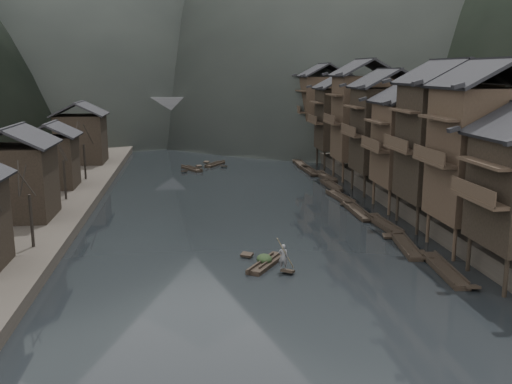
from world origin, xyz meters
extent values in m
plane|color=black|center=(0.00, 0.00, 0.00)|extent=(300.00, 300.00, 0.00)
cube|color=#2D2823|center=(35.00, 40.00, 0.90)|extent=(40.00, 200.00, 1.80)
cylinder|color=black|center=(14.20, -10.40, 1.30)|extent=(0.30, 0.30, 2.90)
cylinder|color=black|center=(14.20, -5.60, 1.30)|extent=(0.30, 0.30, 2.90)
cylinder|color=black|center=(16.95, -5.60, 1.30)|extent=(0.30, 0.30, 2.90)
cube|color=#34271C|center=(13.30, -8.00, 5.79)|extent=(1.20, 5.70, 0.25)
cylinder|color=#34271C|center=(14.20, -3.40, 1.30)|extent=(0.30, 0.30, 2.90)
cylinder|color=#34271C|center=(14.20, 1.40, 1.30)|extent=(0.30, 0.30, 2.90)
cylinder|color=#34271C|center=(16.95, -3.40, 1.30)|extent=(0.30, 0.30, 2.90)
cylinder|color=#34271C|center=(16.95, 1.40, 1.30)|extent=(0.30, 0.30, 2.90)
cube|color=#34271C|center=(17.30, -1.00, 7.63)|extent=(7.00, 6.00, 10.06)
cube|color=#34271C|center=(13.30, -1.00, 7.13)|extent=(1.20, 5.70, 0.25)
cylinder|color=black|center=(14.20, 3.60, 1.30)|extent=(0.30, 0.30, 2.90)
cylinder|color=black|center=(14.20, 8.40, 1.30)|extent=(0.30, 0.30, 2.90)
cylinder|color=black|center=(16.95, 3.60, 1.30)|extent=(0.30, 0.30, 2.90)
cylinder|color=black|center=(16.95, 8.40, 1.30)|extent=(0.30, 0.30, 2.90)
cube|color=black|center=(17.30, 6.00, 7.68)|extent=(7.00, 6.00, 10.16)
cube|color=#34271C|center=(13.30, 6.00, 7.17)|extent=(1.20, 5.70, 0.25)
cylinder|color=#34271C|center=(14.20, 10.60, 1.30)|extent=(0.30, 0.30, 2.90)
cylinder|color=#34271C|center=(14.20, 15.40, 1.30)|extent=(0.30, 0.30, 2.90)
cylinder|color=#34271C|center=(16.95, 10.60, 1.30)|extent=(0.30, 0.30, 2.90)
cylinder|color=#34271C|center=(16.95, 15.40, 1.30)|extent=(0.30, 0.30, 2.90)
cube|color=#34271C|center=(17.30, 13.00, 6.69)|extent=(7.00, 6.00, 8.17)
cube|color=#34271C|center=(13.30, 13.00, 6.28)|extent=(1.20, 5.70, 0.25)
cylinder|color=black|center=(14.20, 18.60, 1.30)|extent=(0.30, 0.30, 2.90)
cylinder|color=black|center=(14.20, 23.40, 1.30)|extent=(0.30, 0.30, 2.90)
cylinder|color=black|center=(16.95, 18.60, 1.30)|extent=(0.30, 0.30, 2.90)
cylinder|color=black|center=(16.95, 23.40, 1.30)|extent=(0.30, 0.30, 2.90)
cube|color=black|center=(17.30, 21.00, 7.31)|extent=(7.00, 6.00, 9.42)
cube|color=#34271C|center=(13.30, 21.00, 6.84)|extent=(1.20, 5.70, 0.25)
cylinder|color=#34271C|center=(14.20, 27.60, 1.30)|extent=(0.30, 0.30, 2.90)
cylinder|color=#34271C|center=(14.20, 32.40, 1.30)|extent=(0.30, 0.30, 2.90)
cylinder|color=#34271C|center=(16.95, 27.60, 1.30)|extent=(0.30, 0.30, 2.90)
cylinder|color=#34271C|center=(16.95, 32.40, 1.30)|extent=(0.30, 0.30, 2.90)
cube|color=#34271C|center=(17.30, 30.00, 7.93)|extent=(7.00, 6.00, 10.66)
cube|color=#34271C|center=(13.30, 30.00, 7.40)|extent=(1.20, 5.70, 0.25)
cylinder|color=black|center=(14.20, 37.60, 1.30)|extent=(0.30, 0.30, 2.90)
cylinder|color=black|center=(14.20, 42.40, 1.30)|extent=(0.30, 0.30, 2.90)
cylinder|color=black|center=(16.95, 37.60, 1.30)|extent=(0.30, 0.30, 2.90)
cylinder|color=black|center=(16.95, 42.40, 1.30)|extent=(0.30, 0.30, 2.90)
cube|color=black|center=(17.30, 40.00, 6.98)|extent=(7.00, 6.00, 8.76)
cube|color=#34271C|center=(13.30, 40.00, 6.54)|extent=(1.20, 5.70, 0.25)
cylinder|color=#34271C|center=(14.20, 49.60, 1.30)|extent=(0.30, 0.30, 2.90)
cylinder|color=#34271C|center=(14.20, 54.40, 1.30)|extent=(0.30, 0.30, 2.90)
cylinder|color=#34271C|center=(16.95, 49.60, 1.30)|extent=(0.30, 0.30, 2.90)
cylinder|color=#34271C|center=(16.95, 54.40, 1.30)|extent=(0.30, 0.30, 2.90)
cube|color=#34271C|center=(17.30, 52.00, 7.79)|extent=(7.00, 6.00, 10.38)
cube|color=#34271C|center=(13.30, 52.00, 7.27)|extent=(1.20, 5.70, 0.25)
cube|color=black|center=(-20.50, 10.00, 4.45)|extent=(6.00, 6.00, 6.50)
cube|color=black|center=(-20.50, 24.00, 4.10)|extent=(5.00, 5.00, 5.80)
cube|color=black|center=(-20.50, 42.00, 4.60)|extent=(6.50, 6.50, 6.80)
cylinder|color=black|center=(-17.00, 0.83, 3.21)|extent=(0.24, 0.24, 4.02)
cylinder|color=black|center=(-17.00, 17.34, 3.24)|extent=(0.24, 0.24, 4.08)
cylinder|color=black|center=(-17.00, 28.59, 3.33)|extent=(0.24, 0.24, 4.26)
cube|color=black|center=(12.41, -5.56, 0.15)|extent=(1.73, 7.39, 0.30)
cube|color=black|center=(12.41, -5.56, 0.33)|extent=(1.77, 7.25, 0.10)
cube|color=black|center=(12.11, -2.06, 0.29)|extent=(1.01, 0.97, 0.36)
cube|color=black|center=(12.72, -9.06, 0.29)|extent=(1.01, 0.97, 0.36)
cube|color=black|center=(11.80, -0.17, 0.15)|extent=(1.93, 6.41, 0.30)
cube|color=black|center=(11.80, -0.17, 0.33)|extent=(1.96, 6.29, 0.10)
cube|color=black|center=(11.40, 2.84, 0.29)|extent=(1.03, 0.90, 0.33)
cube|color=black|center=(12.20, -3.18, 0.29)|extent=(1.03, 0.90, 0.33)
cube|color=black|center=(12.24, 6.52, 0.15)|extent=(1.62, 6.66, 0.30)
cube|color=black|center=(12.24, 6.52, 0.33)|extent=(1.67, 6.53, 0.10)
cube|color=black|center=(12.50, 9.67, 0.29)|extent=(1.00, 0.88, 0.34)
cube|color=black|center=(11.99, 3.36, 0.29)|extent=(1.00, 0.88, 0.34)
cube|color=black|center=(11.31, 11.73, 0.15)|extent=(1.11, 7.14, 0.30)
cube|color=black|center=(11.31, 11.73, 0.33)|extent=(1.16, 6.99, 0.10)
cube|color=black|center=(11.31, 15.16, 0.29)|extent=(0.94, 0.88, 0.35)
cube|color=black|center=(11.30, 8.31, 0.29)|extent=(0.94, 0.88, 0.35)
cube|color=black|center=(11.33, 18.10, 0.15)|extent=(1.79, 6.78, 0.30)
cube|color=black|center=(11.33, 18.10, 0.33)|extent=(1.84, 6.66, 0.10)
cube|color=black|center=(11.66, 21.30, 0.29)|extent=(1.02, 0.92, 0.34)
cube|color=black|center=(10.99, 14.90, 0.29)|extent=(1.02, 0.92, 0.34)
cube|color=black|center=(11.99, 24.88, 0.15)|extent=(1.33, 6.16, 0.30)
cube|color=black|center=(11.99, 24.88, 0.33)|extent=(1.38, 6.04, 0.10)
cube|color=black|center=(12.10, 27.81, 0.29)|extent=(0.96, 0.79, 0.33)
cube|color=black|center=(11.87, 21.94, 0.29)|extent=(0.96, 0.79, 0.33)
cube|color=black|center=(12.59, 30.99, 0.15)|extent=(1.89, 7.17, 0.30)
cube|color=black|center=(12.59, 30.99, 0.33)|extent=(1.93, 7.04, 0.10)
cube|color=black|center=(12.97, 34.37, 0.29)|extent=(1.03, 0.97, 0.35)
cube|color=black|center=(12.20, 27.61, 0.29)|extent=(1.03, 0.97, 0.35)
cube|color=black|center=(11.54, 35.56, 0.15)|extent=(1.35, 7.47, 0.30)
cube|color=black|center=(11.54, 35.56, 0.33)|extent=(1.40, 7.33, 0.10)
cube|color=black|center=(11.66, 39.13, 0.29)|extent=(0.97, 0.94, 0.36)
cube|color=black|center=(11.42, 31.99, 0.29)|extent=(0.97, 0.94, 0.36)
cube|color=black|center=(11.38, 41.02, 0.15)|extent=(1.32, 6.92, 0.30)
cube|color=black|center=(11.38, 41.02, 0.33)|extent=(1.37, 6.79, 0.10)
cube|color=black|center=(11.27, 44.33, 0.29)|extent=(0.96, 0.88, 0.35)
cube|color=black|center=(11.49, 37.72, 0.29)|extent=(0.96, 0.88, 0.35)
cube|color=black|center=(12.80, 48.73, 0.15)|extent=(1.28, 5.92, 0.30)
cube|color=black|center=(12.80, 48.73, 0.33)|extent=(1.33, 5.81, 0.10)
cube|color=black|center=(12.71, 51.55, 0.29)|extent=(0.96, 0.76, 0.32)
cube|color=black|center=(12.88, 45.90, 0.29)|extent=(0.96, 0.76, 0.32)
cube|color=black|center=(11.82, 53.48, 0.15)|extent=(1.29, 7.53, 0.30)
cube|color=black|center=(11.82, 53.48, 0.33)|extent=(1.34, 7.38, 0.10)
cube|color=black|center=(11.91, 57.08, 0.29)|extent=(0.96, 0.94, 0.36)
cube|color=black|center=(11.72, 49.89, 0.29)|extent=(0.96, 0.94, 0.36)
cube|color=black|center=(-4.86, 39.19, 0.15)|extent=(3.12, 4.71, 0.30)
cube|color=black|center=(-4.86, 39.19, 0.33)|extent=(3.12, 4.65, 0.10)
cube|color=black|center=(-3.79, 41.23, 0.29)|extent=(1.03, 0.93, 0.30)
cube|color=black|center=(-5.93, 37.15, 0.29)|extent=(1.03, 0.93, 0.30)
cube|color=black|center=(-1.34, 42.83, 0.15)|extent=(3.35, 4.83, 0.30)
cube|color=black|center=(-1.34, 42.83, 0.33)|extent=(3.35, 4.77, 0.10)
cube|color=black|center=(-2.53, 44.90, 0.29)|extent=(1.05, 0.96, 0.30)
cube|color=black|center=(-0.15, 40.75, 0.29)|extent=(1.05, 0.96, 0.30)
cube|color=#4C4C4F|center=(0.00, 72.00, 7.20)|extent=(40.00, 6.00, 1.60)
cube|color=#4C4C4F|center=(0.00, 69.30, 8.50)|extent=(40.00, 0.50, 1.00)
cube|color=#4C4C4F|center=(0.00, 74.70, 8.50)|extent=(40.00, 0.50, 1.00)
cube|color=#4C4C4F|center=(-14.00, 72.00, 3.20)|extent=(3.20, 6.00, 6.40)
cube|color=#4C4C4F|center=(-4.50, 72.00, 3.20)|extent=(3.20, 6.00, 6.40)
cube|color=#4C4C4F|center=(4.50, 72.00, 3.20)|extent=(3.20, 6.00, 6.40)
cube|color=#4C4C4F|center=(14.00, 72.00, 3.20)|extent=(3.20, 6.00, 6.40)
cube|color=black|center=(0.17, -2.74, 0.15)|extent=(3.44, 4.63, 0.30)
cube|color=black|center=(0.17, -2.74, 0.33)|extent=(3.43, 4.57, 0.10)
cube|color=black|center=(-1.05, -0.78, 0.29)|extent=(1.07, 0.98, 0.30)
cube|color=black|center=(1.40, -4.69, 0.29)|extent=(1.07, 0.98, 0.30)
ellipsoid|color=black|center=(0.05, -2.53, 0.78)|extent=(1.15, 1.50, 0.69)
imported|color=#57575A|center=(1.14, -4.28, 1.36)|extent=(0.77, 0.60, 1.85)
cylinder|color=#8C7A51|center=(1.34, -4.28, 3.80)|extent=(1.67, 2.11, 3.03)
camera|label=1|loc=(-5.30, -41.95, 13.89)|focal=40.00mm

